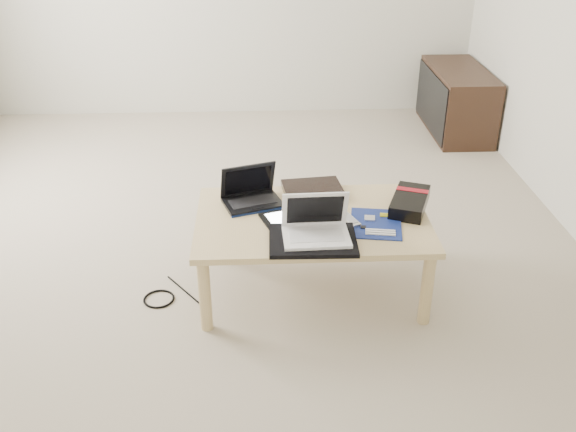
{
  "coord_description": "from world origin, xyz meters",
  "views": [
    {
      "loc": [
        0.22,
        -3.35,
        1.85
      ],
      "look_at": [
        0.35,
        -0.7,
        0.41
      ],
      "focal_mm": 40.0,
      "sensor_mm": 36.0,
      "label": 1
    }
  ],
  "objects_px": {
    "media_cabinet": "(456,101)",
    "coffee_table": "(312,227)",
    "white_laptop": "(316,227)",
    "netbook": "(251,195)",
    "gpu_box": "(410,202)"
  },
  "relations": [
    {
      "from": "coffee_table",
      "to": "white_laptop",
      "type": "xyz_separation_m",
      "value": [
        -0.0,
        -0.2,
        0.11
      ]
    },
    {
      "from": "coffee_table",
      "to": "gpu_box",
      "type": "bearing_deg",
      "value": 9.04
    },
    {
      "from": "netbook",
      "to": "white_laptop",
      "type": "distance_m",
      "value": 0.47
    },
    {
      "from": "white_laptop",
      "to": "gpu_box",
      "type": "bearing_deg",
      "value": 30.07
    },
    {
      "from": "coffee_table",
      "to": "netbook",
      "type": "distance_m",
      "value": 0.35
    },
    {
      "from": "white_laptop",
      "to": "media_cabinet",
      "type": "bearing_deg",
      "value": 60.83
    },
    {
      "from": "netbook",
      "to": "white_laptop",
      "type": "bearing_deg",
      "value": -52.34
    },
    {
      "from": "coffee_table",
      "to": "netbook",
      "type": "bearing_deg",
      "value": 149.46
    },
    {
      "from": "media_cabinet",
      "to": "coffee_table",
      "type": "bearing_deg",
      "value": -121.39
    },
    {
      "from": "media_cabinet",
      "to": "netbook",
      "type": "distance_m",
      "value": 2.55
    },
    {
      "from": "coffee_table",
      "to": "media_cabinet",
      "type": "bearing_deg",
      "value": 58.61
    },
    {
      "from": "white_laptop",
      "to": "coffee_table",
      "type": "bearing_deg",
      "value": 89.69
    },
    {
      "from": "netbook",
      "to": "gpu_box",
      "type": "relative_size",
      "value": 0.93
    },
    {
      "from": "coffee_table",
      "to": "white_laptop",
      "type": "height_order",
      "value": "white_laptop"
    },
    {
      "from": "gpu_box",
      "to": "netbook",
      "type": "bearing_deg",
      "value": 173.04
    }
  ]
}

